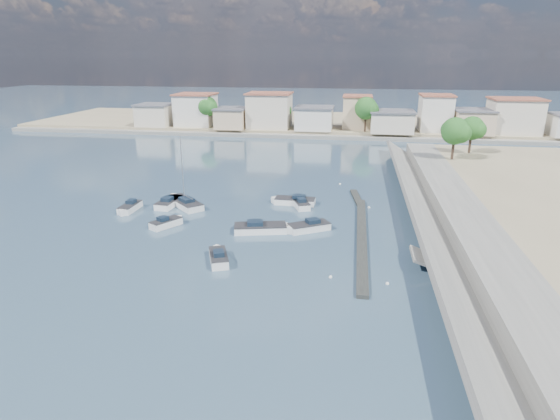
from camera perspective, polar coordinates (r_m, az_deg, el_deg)
name	(u,v)px	position (r m, az deg, el deg)	size (l,w,h in m)	color
ground	(318,170)	(78.88, 4.69, 4.86)	(400.00, 400.00, 0.00)	#273B4E
seawall_walkway	(471,227)	(54.03, 22.23, -1.92)	(5.00, 90.00, 1.80)	slate
breakwater	(361,228)	(52.46, 9.80, -2.21)	(2.00, 31.02, 0.35)	black
far_shore_land	(334,123)	(129.83, 6.59, 10.46)	(160.00, 40.00, 1.40)	gray
far_shore_quay	(329,137)	(109.14, 6.03, 8.82)	(160.00, 2.50, 0.80)	slate
far_town	(377,115)	(114.32, 11.75, 11.27)	(113.01, 12.80, 8.35)	beige
shore_trees	(368,114)	(105.34, 10.66, 11.47)	(74.56, 38.32, 7.92)	#38281E
motorboat_a	(218,257)	(44.37, -7.52, -5.73)	(2.87, 4.40, 1.48)	white
motorboat_b	(167,223)	(54.19, -13.56, -1.56)	(3.17, 3.85, 1.48)	white
motorboat_c	(293,201)	(60.53, 1.58, 1.08)	(5.79, 2.21, 1.48)	white
motorboat_d	(307,227)	(51.44, 3.29, -2.13)	(4.88, 3.98, 1.48)	white
motorboat_e	(170,202)	(61.71, -13.23, 0.92)	(2.32, 5.40, 1.48)	white
motorboat_f	(300,204)	(59.51, 2.49, 0.76)	(2.86, 4.28, 1.48)	white
motorboat_g	(129,208)	(60.72, -17.89, 0.22)	(1.58, 4.44, 1.48)	white
motorboat_h	(263,228)	(51.10, -2.07, -2.26)	(6.44, 3.49, 1.48)	white
sailboat	(184,203)	(61.14, -11.68, 0.90)	(6.24, 6.16, 9.00)	white
mooring_buoys	(354,219)	(55.57, 8.96, -1.11)	(14.97, 31.91, 0.32)	white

